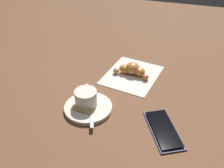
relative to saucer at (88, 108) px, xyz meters
The scene contains 8 objects.
ground_plane 0.12m from the saucer, 15.94° to the right, with size 1.80×1.80×0.00m, color brown.
saucer is the anchor object (origin of this frame).
espresso_cup 0.03m from the saucer, 45.22° to the left, with size 0.09×0.06×0.05m.
teaspoon 0.01m from the saucer, 107.68° to the right, with size 0.12×0.06×0.01m.
sugar_packet 0.03m from the saucer, 158.80° to the left, with size 0.06×0.02×0.01m, color tan.
napkin 0.22m from the saucer, 20.83° to the right, with size 0.20×0.17×0.00m, color silver.
croissant 0.23m from the saucer, 20.21° to the right, with size 0.06×0.13×0.04m.
cell_phone 0.22m from the saucer, 95.89° to the right, with size 0.16×0.13×0.01m.
Camera 1 is at (-0.64, -0.20, 0.49)m, focal length 41.70 mm.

